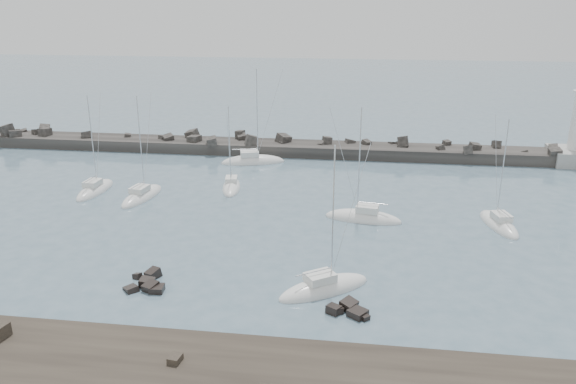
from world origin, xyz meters
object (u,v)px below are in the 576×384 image
object	(u,v)px
sailboat_1	(95,191)
sailboat_3	(142,197)
lighthouse	(576,144)
sailboat_8	(499,225)
sailboat_5	(231,187)
sailboat_6	(324,289)
sailboat_4	(253,162)
sailboat_7	(363,219)

from	to	relation	value
sailboat_1	sailboat_3	distance (m)	7.29
lighthouse	sailboat_3	distance (m)	65.53
sailboat_1	lighthouse	bearing A→B (deg)	18.79
sailboat_3	sailboat_8	world-z (taller)	sailboat_3
sailboat_3	sailboat_5	bearing A→B (deg)	26.87
sailboat_1	sailboat_6	xyz separation A→B (m)	(32.30, -22.74, 0.00)
sailboat_1	sailboat_4	distance (m)	24.60
sailboat_8	sailboat_3	bearing A→B (deg)	175.16
sailboat_3	sailboat_8	distance (m)	43.78
sailboat_3	sailboat_7	bearing A→B (deg)	-7.76
sailboat_6	sailboat_7	world-z (taller)	sailboat_7
sailboat_1	sailboat_7	bearing A→B (deg)	-8.56
sailboat_3	sailboat_7	xyz separation A→B (m)	(28.43, -3.87, 0.01)
sailboat_5	sailboat_6	size ratio (longest dim) A/B	0.86
sailboat_5	sailboat_7	xyz separation A→B (m)	(17.87, -9.23, 0.02)
lighthouse	sailboat_5	size ratio (longest dim) A/B	1.20
sailboat_4	sailboat_7	distance (m)	28.06
sailboat_5	sailboat_6	distance (m)	30.35
sailboat_4	sailboat_5	size ratio (longest dim) A/B	1.29
sailboat_3	sailboat_4	size ratio (longest dim) A/B	0.90
sailboat_3	sailboat_4	xyz separation A→B (m)	(10.99, 18.11, 0.02)
sailboat_1	sailboat_6	world-z (taller)	sailboat_6
lighthouse	sailboat_5	distance (m)	53.76
lighthouse	sailboat_7	distance (m)	43.10
lighthouse	sailboat_8	distance (m)	33.14
sailboat_3	sailboat_5	size ratio (longest dim) A/B	1.16
sailboat_7	sailboat_8	world-z (taller)	sailboat_7
lighthouse	sailboat_3	bearing A→B (deg)	-157.97
lighthouse	sailboat_6	distance (m)	58.05
lighthouse	sailboat_7	xyz separation A→B (m)	(-32.26, -28.43, -2.94)
sailboat_3	sailboat_6	distance (m)	32.94
sailboat_3	sailboat_5	world-z (taller)	sailboat_3
sailboat_4	sailboat_7	bearing A→B (deg)	-51.58
sailboat_4	sailboat_8	distance (m)	39.25
sailboat_5	sailboat_6	bearing A→B (deg)	-61.25
sailboat_7	sailboat_8	xyz separation A→B (m)	(15.20, 0.18, -0.01)
sailboat_8	sailboat_4	bearing A→B (deg)	146.25
sailboat_6	sailboat_8	size ratio (longest dim) A/B	1.08
sailboat_6	sailboat_1	bearing A→B (deg)	144.85
sailboat_1	sailboat_5	distance (m)	18.11
lighthouse	sailboat_5	world-z (taller)	lighthouse
lighthouse	sailboat_3	world-z (taller)	lighthouse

